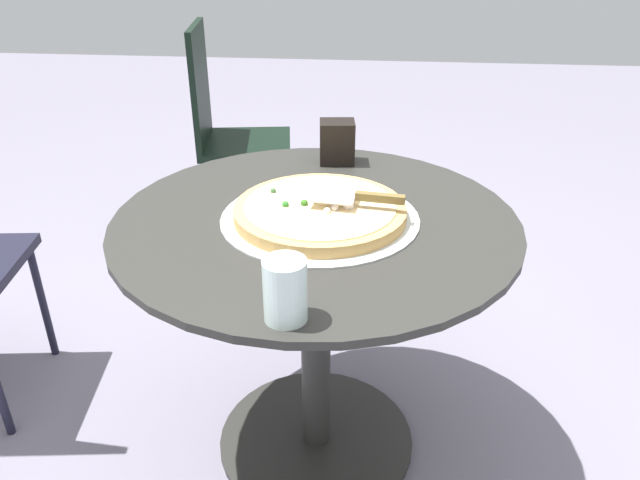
% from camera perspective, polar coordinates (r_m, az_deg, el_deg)
% --- Properties ---
extents(ground_plane, '(10.00, 10.00, 0.00)m').
position_cam_1_polar(ground_plane, '(1.82, -0.35, -18.06)').
color(ground_plane, slate).
extents(patio_table, '(0.93, 0.93, 0.70)m').
position_cam_1_polar(patio_table, '(1.50, -0.41, -4.94)').
color(patio_table, '#2B2A27').
rests_on(patio_table, ground).
extents(pizza_on_tray, '(0.45, 0.45, 0.05)m').
position_cam_1_polar(pizza_on_tray, '(1.39, 0.00, 2.61)').
color(pizza_on_tray, silver).
rests_on(pizza_on_tray, patio_table).
extents(pizza_server, '(0.09, 0.21, 0.02)m').
position_cam_1_polar(pizza_server, '(1.36, 3.50, 4.00)').
color(pizza_server, silver).
rests_on(pizza_server, pizza_on_tray).
extents(drinking_cup, '(0.08, 0.08, 0.11)m').
position_cam_1_polar(drinking_cup, '(1.03, -3.25, -4.67)').
color(drinking_cup, silver).
rests_on(drinking_cup, patio_table).
extents(napkin_dispenser, '(0.09, 0.10, 0.12)m').
position_cam_1_polar(napkin_dispenser, '(1.70, 1.60, 9.07)').
color(napkin_dispenser, black).
rests_on(napkin_dispenser, patio_table).
extents(patio_chair_near, '(0.42, 0.42, 0.93)m').
position_cam_1_polar(patio_chair_near, '(2.65, -8.68, 10.61)').
color(patio_chair_near, black).
rests_on(patio_chair_near, ground).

